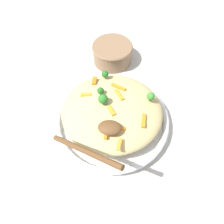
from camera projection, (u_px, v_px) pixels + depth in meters
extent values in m
plane|color=beige|center=(112.00, 123.00, 0.61)|extent=(2.40, 2.40, 0.00)
cylinder|color=silver|center=(112.00, 121.00, 0.60)|extent=(0.30, 0.30, 0.02)
torus|color=silver|center=(112.00, 118.00, 0.59)|extent=(0.33, 0.33, 0.02)
torus|color=black|center=(112.00, 118.00, 0.59)|extent=(0.32, 0.32, 0.00)
ellipsoid|color=#D1BA7A|center=(112.00, 111.00, 0.56)|extent=(0.28, 0.26, 0.07)
cube|color=orange|center=(86.00, 95.00, 0.55)|extent=(0.03, 0.01, 0.01)
cube|color=orange|center=(119.00, 95.00, 0.54)|extent=(0.03, 0.04, 0.01)
cube|color=orange|center=(144.00, 120.00, 0.51)|extent=(0.01, 0.04, 0.01)
cube|color=orange|center=(120.00, 129.00, 0.49)|extent=(0.03, 0.01, 0.01)
cube|color=orange|center=(107.00, 132.00, 0.49)|extent=(0.01, 0.04, 0.01)
cube|color=orange|center=(119.00, 144.00, 0.47)|extent=(0.01, 0.03, 0.01)
cube|color=orange|center=(111.00, 111.00, 0.51)|extent=(0.02, 0.03, 0.01)
cube|color=orange|center=(118.00, 87.00, 0.56)|extent=(0.04, 0.03, 0.01)
cube|color=orange|center=(94.00, 81.00, 0.58)|extent=(0.01, 0.03, 0.01)
cylinder|color=#205B1C|center=(101.00, 93.00, 0.55)|extent=(0.01, 0.01, 0.01)
sphere|color=#236B23|center=(100.00, 91.00, 0.54)|extent=(0.02, 0.02, 0.02)
cylinder|color=#377928|center=(150.00, 99.00, 0.54)|extent=(0.01, 0.01, 0.01)
sphere|color=#3D8E33|center=(151.00, 96.00, 0.53)|extent=(0.02, 0.02, 0.02)
cylinder|color=#205B1C|center=(105.00, 76.00, 0.59)|extent=(0.01, 0.01, 0.01)
sphere|color=#236B23|center=(105.00, 74.00, 0.58)|extent=(0.02, 0.02, 0.02)
cylinder|color=#296820|center=(103.00, 103.00, 0.52)|extent=(0.01, 0.01, 0.01)
sphere|color=#2D7A28|center=(103.00, 100.00, 0.51)|extent=(0.03, 0.03, 0.03)
ellipsoid|color=brown|center=(109.00, 127.00, 0.48)|extent=(0.06, 0.04, 0.02)
cylinder|color=brown|center=(84.00, 151.00, 0.41)|extent=(0.16, 0.10, 0.09)
cylinder|color=#8C6B4C|center=(112.00, 53.00, 0.73)|extent=(0.14, 0.14, 0.07)
torus|color=#8C6B4C|center=(112.00, 47.00, 0.71)|extent=(0.14, 0.14, 0.01)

